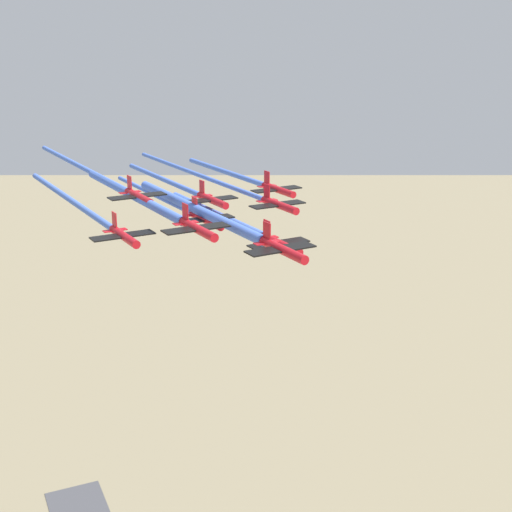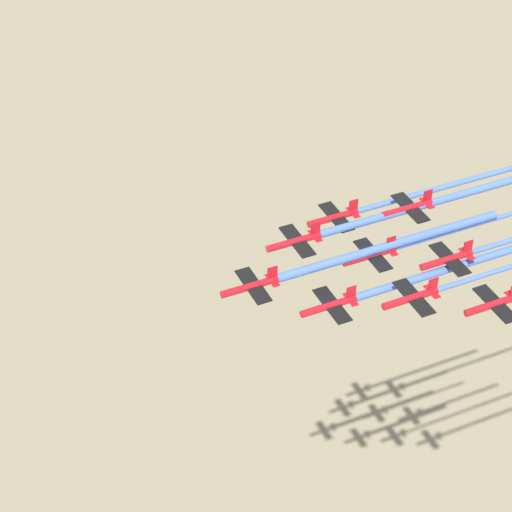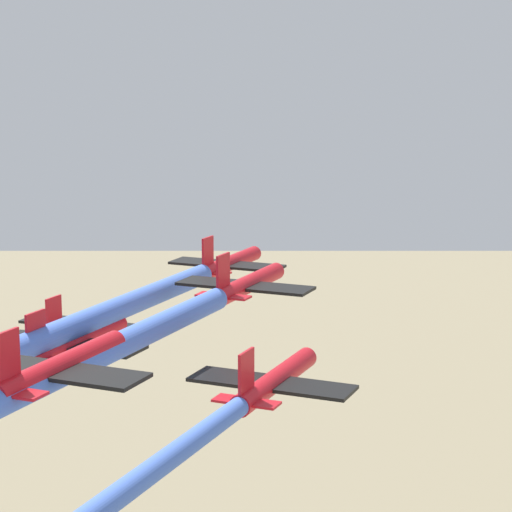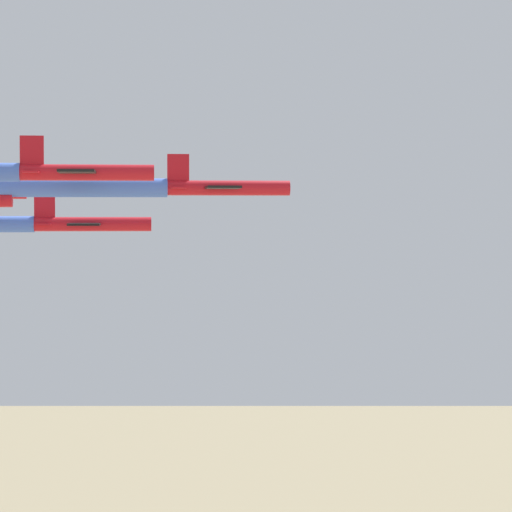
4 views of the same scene
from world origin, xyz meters
TOP-DOWN VIEW (x-y plane):
  - jet_0 at (-45.16, -25.21)m, footprint 8.85×9.08m
  - jet_1 at (-47.01, -36.96)m, footprint 8.85×9.08m
  - jet_2 at (-35.79, -32.53)m, footprint 8.85×9.08m
  - jet_3 at (-48.85, -48.71)m, footprint 8.85×9.08m
  - jet_4 at (-37.63, -44.28)m, footprint 8.85×9.08m
  - jet_5 at (-26.42, -39.85)m, footprint 8.85×9.08m
  - jet_6 at (-50.70, -60.46)m, footprint 8.85×9.08m
  - jet_7 at (-39.48, -56.03)m, footprint 8.85×9.08m
  - jet_8 at (-28.26, -51.60)m, footprint 8.85×9.08m
  - smoke_trail_0 at (-36.39, -47.42)m, footprint 15.74×37.10m
  - smoke_trail_1 at (-39.85, -55.10)m, footprint 12.41×28.91m
  - smoke_trail_2 at (-27.16, -54.39)m, footprint 15.36×36.34m
  - smoke_trail_3 at (-37.95, -76.32)m, footprint 19.43×47.67m
  - smoke_trail_4 at (-30.29, -62.89)m, footprint 12.28×29.65m
  - smoke_trail_5 at (-16.51, -64.96)m, footprint 17.63×42.73m
  - smoke_trail_6 at (-43.72, -78.12)m, footprint 11.72×27.83m
  - smoke_trail_7 at (-32.11, -74.70)m, footprint 12.46×29.82m
  - smoke_trail_8 at (-17.18, -79.68)m, footprint 19.89×48.64m

SIDE VIEW (x-z plane):
  - smoke_trail_1 at x=-39.85m, z-range 157.15..158.42m
  - jet_1 at x=-47.01m, z-range 156.29..159.37m
  - smoke_trail_5 at x=-16.51m, z-range 158.40..159.37m
  - jet_5 at x=-26.42m, z-range 157.39..160.47m
  - smoke_trail_4 at x=-30.29m, z-range 159.28..160.01m
  - jet_4 at x=-37.63m, z-range 158.15..161.23m
  - smoke_trail_7 at x=-32.11m, z-range 159.39..160.27m
  - jet_7 at x=-39.48m, z-range 158.34..161.41m
  - smoke_trail_6 at x=-43.72m, z-range 159.79..160.72m
  - jet_6 at x=-50.70m, z-range 158.76..161.84m
  - smoke_trail_3 at x=-37.95m, z-range 160.01..160.79m
  - jet_3 at x=-48.85m, z-range 158.90..161.98m
  - smoke_trail_0 at x=-36.39m, z-range 159.83..161.22m
  - jet_0 at x=-45.16m, z-range 159.03..162.11m
  - smoke_trail_2 at x=-27.16m, z-range 160.79..162.08m
  - jet_2 at x=-35.79m, z-range 159.94..163.02m
  - smoke_trail_8 at x=-17.18m, z-range 161.25..162.12m
  - jet_8 at x=-28.26m, z-range 160.19..163.27m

